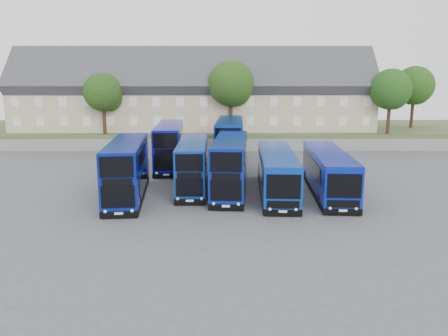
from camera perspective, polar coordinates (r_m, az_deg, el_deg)
ground at (r=31.57m, az=-1.70°, el=-4.86°), size 120.00×120.00×0.00m
retaining_wall at (r=54.88m, az=-1.16°, el=3.04°), size 70.00×0.40×1.50m
earth_bank at (r=64.76m, az=-1.05°, el=4.59°), size 80.00×20.00×2.00m
terrace_row at (r=60.42m, az=-4.00°, el=9.38°), size 48.00×10.40×11.20m
dd_front_left at (r=33.87m, az=-12.53°, el=-0.32°), size 3.46×10.97×4.29m
dd_front_mid at (r=35.67m, az=-4.11°, el=0.22°), size 2.39×9.89×3.91m
dd_front_right at (r=34.69m, az=0.81°, el=0.24°), size 3.28×10.94×4.29m
dd_rear_left at (r=44.84m, az=-7.14°, el=2.80°), size 3.07×11.06×4.35m
dd_rear_right at (r=46.07m, az=0.76°, el=3.32°), size 3.26×11.86×4.67m
coach_east_a at (r=34.54m, az=6.88°, el=-0.69°), size 3.21×12.33×3.34m
coach_east_b at (r=35.42m, az=13.42°, el=-0.62°), size 3.37×12.33×3.33m
tree_west at (r=57.27m, az=-15.36°, el=9.33°), size 4.80×4.80×7.65m
tree_mid at (r=55.88m, az=1.07°, el=10.73°), size 5.76×5.76×9.18m
tree_east at (r=59.39m, az=21.03°, el=9.37°), size 5.12×5.12×8.16m
tree_far at (r=68.14m, az=23.67°, el=9.65°), size 5.44×5.44×8.67m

